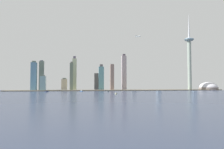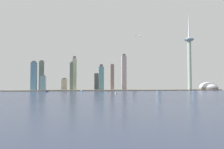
{
  "view_description": "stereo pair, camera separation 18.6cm",
  "coord_description": "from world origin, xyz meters",
  "px_view_note": "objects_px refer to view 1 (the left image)",
  "views": [
    {
      "loc": [
        -184.81,
        -371.22,
        30.43
      ],
      "look_at": [
        -35.4,
        527.61,
        71.0
      ],
      "focal_mm": 33.29,
      "sensor_mm": 36.0,
      "label": 1
    },
    {
      "loc": [
        -184.62,
        -371.25,
        30.43
      ],
      "look_at": [
        -35.4,
        527.61,
        71.0
      ],
      "focal_mm": 33.29,
      "sensor_mm": 36.0,
      "label": 2
    }
  ],
  "objects_px": {
    "skyscraper_2": "(159,77)",
    "boat_2": "(108,91)",
    "skyscraper_5": "(74,74)",
    "skyscraper_10": "(96,82)",
    "skyscraper_1": "(64,85)",
    "skyscraper_11": "(71,77)",
    "boat_0": "(116,94)",
    "skyscraper_0": "(134,84)",
    "airplane": "(138,36)",
    "skyscraper_6": "(194,72)",
    "skyscraper_12": "(112,77)",
    "skyscraper_7": "(43,83)",
    "stadium_dome": "(208,88)",
    "skyscraper_8": "(101,78)",
    "skyscraper_9": "(41,76)",
    "boat_3": "(81,91)",
    "skyscraper_4": "(34,76)",
    "skyscraper_3": "(124,73)",
    "boat_1": "(47,92)",
    "observation_tower": "(189,55)"
  },
  "relations": [
    {
      "from": "observation_tower",
      "to": "skyscraper_7",
      "type": "xyz_separation_m",
      "value": [
        -656.82,
        -3.27,
        -132.94
      ]
    },
    {
      "from": "stadium_dome",
      "to": "skyscraper_12",
      "type": "height_order",
      "value": "skyscraper_12"
    },
    {
      "from": "skyscraper_2",
      "to": "skyscraper_8",
      "type": "relative_size",
      "value": 1.11
    },
    {
      "from": "skyscraper_8",
      "to": "skyscraper_10",
      "type": "distance_m",
      "value": 59.91
    },
    {
      "from": "skyscraper_4",
      "to": "skyscraper_7",
      "type": "bearing_deg",
      "value": -37.85
    },
    {
      "from": "boat_1",
      "to": "skyscraper_12",
      "type": "bearing_deg",
      "value": 156.14
    },
    {
      "from": "boat_2",
      "to": "skyscraper_4",
      "type": "bearing_deg",
      "value": -103.74
    },
    {
      "from": "observation_tower",
      "to": "skyscraper_0",
      "type": "height_order",
      "value": "observation_tower"
    },
    {
      "from": "airplane",
      "to": "skyscraper_3",
      "type": "bearing_deg",
      "value": 178.95
    },
    {
      "from": "skyscraper_7",
      "to": "boat_2",
      "type": "xyz_separation_m",
      "value": [
        254.91,
        -118.18,
        -29.69
      ]
    },
    {
      "from": "skyscraper_7",
      "to": "stadium_dome",
      "type": "bearing_deg",
      "value": 2.07
    },
    {
      "from": "skyscraper_2",
      "to": "boat_2",
      "type": "bearing_deg",
      "value": -143.46
    },
    {
      "from": "skyscraper_7",
      "to": "skyscraper_6",
      "type": "bearing_deg",
      "value": 5.85
    },
    {
      "from": "skyscraper_1",
      "to": "skyscraper_11",
      "type": "relative_size",
      "value": 0.45
    },
    {
      "from": "skyscraper_4",
      "to": "boat_0",
      "type": "bearing_deg",
      "value": -48.67
    },
    {
      "from": "skyscraper_8",
      "to": "skyscraper_9",
      "type": "xyz_separation_m",
      "value": [
        -269.16,
        29.23,
        10.53
      ]
    },
    {
      "from": "boat_3",
      "to": "skyscraper_1",
      "type": "bearing_deg",
      "value": 177.59
    },
    {
      "from": "skyscraper_2",
      "to": "boat_3",
      "type": "distance_m",
      "value": 420.3
    },
    {
      "from": "skyscraper_2",
      "to": "skyscraper_5",
      "type": "height_order",
      "value": "skyscraper_5"
    },
    {
      "from": "skyscraper_3",
      "to": "skyscraper_9",
      "type": "distance_m",
      "value": 379.71
    },
    {
      "from": "skyscraper_9",
      "to": "skyscraper_4",
      "type": "bearing_deg",
      "value": -111.95
    },
    {
      "from": "skyscraper_3",
      "to": "skyscraper_7",
      "type": "distance_m",
      "value": 368.21
    },
    {
      "from": "skyscraper_7",
      "to": "skyscraper_0",
      "type": "bearing_deg",
      "value": 16.05
    },
    {
      "from": "skyscraper_0",
      "to": "airplane",
      "type": "bearing_deg",
      "value": -97.78
    },
    {
      "from": "skyscraper_2",
      "to": "airplane",
      "type": "xyz_separation_m",
      "value": [
        -138.06,
        -105.76,
        176.21
      ]
    },
    {
      "from": "observation_tower",
      "to": "boat_1",
      "type": "relative_size",
      "value": 26.42
    },
    {
      "from": "skyscraper_6",
      "to": "boat_2",
      "type": "distance_m",
      "value": 512.97
    },
    {
      "from": "skyscraper_10",
      "to": "boat_2",
      "type": "height_order",
      "value": "skyscraper_10"
    },
    {
      "from": "skyscraper_1",
      "to": "skyscraper_2",
      "type": "height_order",
      "value": "skyscraper_2"
    },
    {
      "from": "skyscraper_10",
      "to": "stadium_dome",
      "type": "bearing_deg",
      "value": -9.24
    },
    {
      "from": "skyscraper_1",
      "to": "airplane",
      "type": "xyz_separation_m",
      "value": [
        322.03,
        -86.75,
        213.71
      ]
    },
    {
      "from": "skyscraper_4",
      "to": "boat_1",
      "type": "relative_size",
      "value": 9.15
    },
    {
      "from": "skyscraper_4",
      "to": "skyscraper_1",
      "type": "bearing_deg",
      "value": 18.56
    },
    {
      "from": "boat_0",
      "to": "skyscraper_3",
      "type": "bearing_deg",
      "value": 45.75
    },
    {
      "from": "skyscraper_4",
      "to": "boat_3",
      "type": "xyz_separation_m",
      "value": [
        199.36,
        -95.43,
        -60.11
      ]
    },
    {
      "from": "skyscraper_4",
      "to": "stadium_dome",
      "type": "bearing_deg",
      "value": -0.41
    },
    {
      "from": "skyscraper_5",
      "to": "skyscraper_4",
      "type": "bearing_deg",
      "value": -171.23
    },
    {
      "from": "skyscraper_9",
      "to": "boat_3",
      "type": "bearing_deg",
      "value": -40.33
    },
    {
      "from": "boat_2",
      "to": "skyscraper_11",
      "type": "bearing_deg",
      "value": -121.37
    },
    {
      "from": "skyscraper_5",
      "to": "skyscraper_10",
      "type": "xyz_separation_m",
      "value": [
        104.78,
        54.81,
        -33.19
      ]
    },
    {
      "from": "skyscraper_11",
      "to": "boat_0",
      "type": "xyz_separation_m",
      "value": [
        135.95,
        -320.53,
        -59.27
      ]
    },
    {
      "from": "skyscraper_2",
      "to": "skyscraper_8",
      "type": "bearing_deg",
      "value": -173.19
    },
    {
      "from": "skyscraper_0",
      "to": "airplane",
      "type": "distance_m",
      "value": 250.35
    },
    {
      "from": "skyscraper_6",
      "to": "skyscraper_12",
      "type": "distance_m",
      "value": 431.44
    },
    {
      "from": "skyscraper_1",
      "to": "boat_3",
      "type": "bearing_deg",
      "value": -61.34
    },
    {
      "from": "skyscraper_0",
      "to": "skyscraper_10",
      "type": "distance_m",
      "value": 190.61
    },
    {
      "from": "skyscraper_10",
      "to": "skyscraper_9",
      "type": "bearing_deg",
      "value": -174.12
    },
    {
      "from": "boat_3",
      "to": "airplane",
      "type": "xyz_separation_m",
      "value": [
        247.06,
        50.44,
        238.95
      ]
    },
    {
      "from": "skyscraper_2",
      "to": "skyscraper_7",
      "type": "xyz_separation_m",
      "value": [
        -541.49,
        -94.17,
        -32.73
      ]
    },
    {
      "from": "skyscraper_1",
      "to": "skyscraper_11",
      "type": "xyz_separation_m",
      "value": [
        33.25,
        -55.01,
        34.33
      ]
    }
  ]
}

